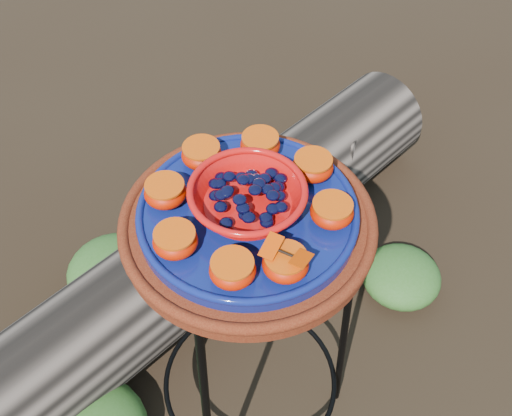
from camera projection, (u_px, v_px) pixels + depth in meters
ground at (251, 407)px, 1.62m from camera, size 60.00×60.00×0.00m
plant_stand at (250, 336)px, 1.36m from camera, size 0.44×0.44×0.70m
terracotta_saucer at (248, 226)px, 1.09m from camera, size 0.43×0.43×0.03m
cobalt_plate at (248, 215)px, 1.06m from camera, size 0.37×0.37×0.02m
red_bowl at (248, 200)px, 1.03m from camera, size 0.18×0.18×0.05m
glass_gems at (247, 184)px, 1.01m from camera, size 0.14×0.14×0.02m
orange_half_0 at (285, 264)px, 0.96m from camera, size 0.07×0.07×0.04m
orange_half_1 at (332, 212)px, 1.03m from camera, size 0.07×0.07×0.04m
orange_half_2 at (313, 167)px, 1.09m from camera, size 0.07×0.07×0.04m
orange_half_3 at (260, 145)px, 1.13m from camera, size 0.07×0.07×0.04m
orange_half_4 at (202, 155)px, 1.11m from camera, size 0.07×0.07×0.04m
orange_half_5 at (165, 192)px, 1.05m from camera, size 0.07×0.07×0.04m
orange_half_6 at (175, 241)px, 0.99m from camera, size 0.07×0.07×0.04m
orange_half_7 at (233, 270)px, 0.95m from camera, size 0.07×0.07×0.04m
butterfly at (286, 253)px, 0.94m from camera, size 0.10×0.09×0.02m
driftwood_log at (225, 235)px, 1.81m from camera, size 1.56×0.61×0.28m
foliage_right at (402, 276)px, 1.82m from camera, size 0.22×0.22×0.11m
foliage_back at (114, 271)px, 1.82m from camera, size 0.27×0.27×0.13m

